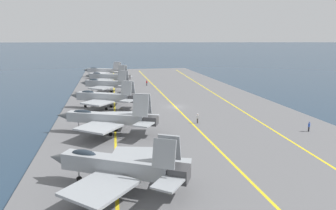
{
  "coord_description": "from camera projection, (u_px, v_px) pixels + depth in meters",
  "views": [
    {
      "loc": [
        -64.1,
        14.79,
        15.69
      ],
      "look_at": [
        -8.69,
        3.46,
        2.9
      ],
      "focal_mm": 32.0,
      "sensor_mm": 36.0,
      "label": 1
    }
  ],
  "objects": [
    {
      "name": "parked_jet_sixth",
      "position": [
        108.0,
        77.0,
        101.31
      ],
      "size": [
        13.09,
        16.49,
        6.33
      ],
      "color": "#93999E",
      "rests_on": "carrier_deck"
    },
    {
      "name": "parked_jet_fifth",
      "position": [
        106.0,
        84.0,
        83.22
      ],
      "size": [
        12.52,
        15.31,
        6.43
      ],
      "color": "#93999E",
      "rests_on": "carrier_deck"
    },
    {
      "name": "crew_white_vest",
      "position": [
        198.0,
        118.0,
        54.43
      ],
      "size": [
        0.33,
        0.42,
        1.82
      ],
      "color": "#383328",
      "rests_on": "carrier_deck"
    },
    {
      "name": "deck_stripe_edge_line",
      "position": [
        115.0,
        110.0,
        64.87
      ],
      "size": [
        153.17,
        3.89,
        0.01
      ],
      "primitive_type": "cube",
      "rotation": [
        0.0,
        0.0,
        -0.02
      ],
      "color": "yellow",
      "rests_on": "carrier_deck"
    },
    {
      "name": "deck_stripe_centerline",
      "position": [
        175.0,
        107.0,
        67.52
      ],
      "size": [
        153.21,
        0.36,
        0.01
      ],
      "primitive_type": "cube",
      "color": "yellow",
      "rests_on": "carrier_deck"
    },
    {
      "name": "crew_blue_vest",
      "position": [
        309.0,
        126.0,
        49.6
      ],
      "size": [
        0.45,
        0.46,
        1.7
      ],
      "color": "#232328",
      "rests_on": "carrier_deck"
    },
    {
      "name": "ground_plane",
      "position": [
        175.0,
        109.0,
        67.6
      ],
      "size": [
        2000.0,
        2000.0,
        0.0
      ],
      "primitive_type": "plane",
      "color": "#23384C"
    },
    {
      "name": "deck_stripe_foul_line",
      "position": [
        231.0,
        104.0,
        70.16
      ],
      "size": [
        152.96,
        9.42,
        0.01
      ],
      "primitive_type": "cube",
      "rotation": [
        0.0,
        0.0,
        -0.06
      ],
      "color": "yellow",
      "rests_on": "carrier_deck"
    },
    {
      "name": "crew_red_vest",
      "position": [
        147.0,
        83.0,
        96.65
      ],
      "size": [
        0.37,
        0.44,
        1.85
      ],
      "color": "#232328",
      "rests_on": "carrier_deck"
    },
    {
      "name": "parked_jet_second",
      "position": [
        118.0,
        166.0,
        30.69
      ],
      "size": [
        13.93,
        15.53,
        6.08
      ],
      "color": "#93999E",
      "rests_on": "carrier_deck"
    },
    {
      "name": "parked_jet_seventh",
      "position": [
        104.0,
        71.0,
        116.95
      ],
      "size": [
        14.05,
        17.0,
        6.1
      ],
      "color": "#A8AAAF",
      "rests_on": "carrier_deck"
    },
    {
      "name": "parked_jet_third",
      "position": [
        108.0,
        118.0,
        48.19
      ],
      "size": [
        13.04,
        17.19,
        6.75
      ],
      "color": "#9EA3A8",
      "rests_on": "carrier_deck"
    },
    {
      "name": "carrier_deck",
      "position": [
        175.0,
        108.0,
        67.56
      ],
      "size": [
        170.23,
        49.13,
        0.4
      ],
      "primitive_type": "cube",
      "color": "slate",
      "rests_on": "ground"
    },
    {
      "name": "parked_jet_fourth",
      "position": [
        105.0,
        97.0,
        65.18
      ],
      "size": [
        12.56,
        16.15,
        6.3
      ],
      "color": "#9EA3A8",
      "rests_on": "carrier_deck"
    }
  ]
}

